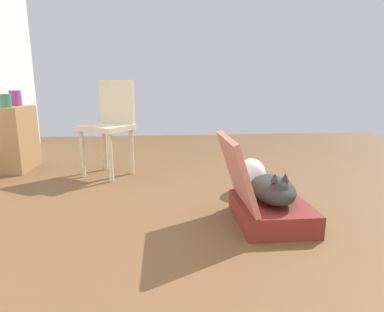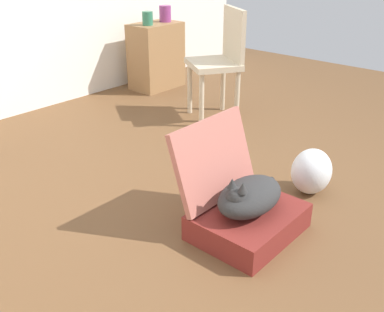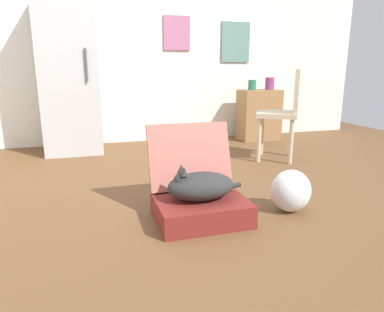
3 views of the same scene
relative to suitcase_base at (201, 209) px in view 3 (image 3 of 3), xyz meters
name	(u,v)px [view 3 (image 3 of 3)]	position (x,y,z in m)	size (l,w,h in m)	color
ground_plane	(195,192)	(0.13, 0.52, -0.07)	(7.68, 7.68, 0.00)	brown
wall_back	(145,44)	(0.13, 2.78, 1.23)	(6.40, 0.15, 2.60)	silver
suitcase_base	(201,209)	(0.00, 0.00, 0.00)	(0.59, 0.47, 0.15)	maroon
suitcase_lid	(190,156)	(0.00, 0.25, 0.30)	(0.59, 0.47, 0.04)	#B26356
cat	(200,186)	(-0.01, 0.00, 0.17)	(0.52, 0.28, 0.23)	#2D2D2D
plastic_bag_white	(291,191)	(0.64, -0.04, 0.07)	(0.28, 0.25, 0.30)	silver
refrigerator	(69,73)	(-0.84, 2.32, 0.85)	(0.64, 0.64, 1.85)	#B7BABC
side_table	(259,115)	(1.63, 2.37, 0.27)	(0.55, 0.35, 0.70)	olive
vase_tall	(252,85)	(1.50, 2.34, 0.69)	(0.11, 0.11, 0.14)	#2D7051
vase_short	(270,84)	(1.77, 2.35, 0.71)	(0.13, 0.13, 0.17)	#8C387A
chair	(284,110)	(1.35, 1.26, 0.47)	(0.59, 0.60, 0.97)	beige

